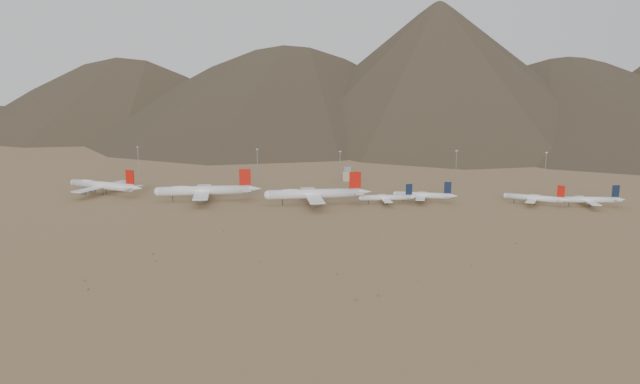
# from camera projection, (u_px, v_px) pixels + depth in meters

# --- Properties ---
(ground) EXTENTS (3000.00, 3000.00, 0.00)m
(ground) POSITION_uv_depth(u_px,v_px,m) (289.00, 210.00, 412.31)
(ground) COLOR #A07E53
(ground) RESTS_ON ground
(mountain_ridge) EXTENTS (4400.00, 1000.00, 300.00)m
(mountain_ridge) POSITION_uv_depth(u_px,v_px,m) (363.00, 43.00, 1261.81)
(mountain_ridge) COLOR #4A3D2C
(mountain_ridge) RESTS_ON ground
(widebody_west) EXTENTS (65.88, 52.28, 20.20)m
(widebody_west) POSITION_uv_depth(u_px,v_px,m) (103.00, 185.00, 464.65)
(widebody_west) COLOR silver
(widebody_west) RESTS_ON ground
(widebody_centre) EXTENTS (73.97, 58.34, 22.43)m
(widebody_centre) POSITION_uv_depth(u_px,v_px,m) (205.00, 190.00, 440.61)
(widebody_centre) COLOR silver
(widebody_centre) RESTS_ON ground
(widebody_east) EXTENTS (73.47, 58.00, 22.31)m
(widebody_east) POSITION_uv_depth(u_px,v_px,m) (314.00, 194.00, 429.02)
(widebody_east) COLOR silver
(widebody_east) RESTS_ON ground
(narrowbody_a) EXTENTS (41.54, 30.36, 13.83)m
(narrowbody_a) POSITION_uv_depth(u_px,v_px,m) (387.00, 198.00, 431.83)
(narrowbody_a) COLOR silver
(narrowbody_a) RESTS_ON ground
(narrowbody_b) EXTENTS (45.22, 32.63, 14.93)m
(narrowbody_b) POSITION_uv_depth(u_px,v_px,m) (424.00, 195.00, 438.13)
(narrowbody_b) COLOR silver
(narrowbody_b) RESTS_ON ground
(narrowbody_c) EXTENTS (43.20, 32.15, 14.77)m
(narrowbody_c) POSITION_uv_depth(u_px,v_px,m) (536.00, 198.00, 428.58)
(narrowbody_c) COLOR silver
(narrowbody_c) RESTS_ON ground
(narrowbody_d) EXTENTS (45.34, 32.69, 14.97)m
(narrowbody_d) POSITION_uv_depth(u_px,v_px,m) (591.00, 200.00, 422.47)
(narrowbody_d) COLOR silver
(narrowbody_d) RESTS_ON ground
(control_tower) EXTENTS (8.00, 8.00, 12.00)m
(control_tower) POSITION_uv_depth(u_px,v_px,m) (348.00, 174.00, 524.80)
(control_tower) COLOR tan
(control_tower) RESTS_ON ground
(mast_far_west) EXTENTS (2.00, 0.60, 25.70)m
(mast_far_west) POSITION_uv_depth(u_px,v_px,m) (138.00, 159.00, 551.12)
(mast_far_west) COLOR gray
(mast_far_west) RESTS_ON ground
(mast_west) EXTENTS (2.00, 0.60, 25.70)m
(mast_west) POSITION_uv_depth(u_px,v_px,m) (257.00, 162.00, 535.25)
(mast_west) COLOR gray
(mast_west) RESTS_ON ground
(mast_centre) EXTENTS (2.00, 0.60, 25.70)m
(mast_centre) POSITION_uv_depth(u_px,v_px,m) (340.00, 165.00, 519.30)
(mast_centre) COLOR gray
(mast_centre) RESTS_ON ground
(mast_east) EXTENTS (2.00, 0.60, 25.70)m
(mast_east) POSITION_uv_depth(u_px,v_px,m) (456.00, 164.00, 524.22)
(mast_east) COLOR gray
(mast_east) RESTS_ON ground
(mast_far_east) EXTENTS (2.00, 0.60, 25.70)m
(mast_far_east) POSITION_uv_depth(u_px,v_px,m) (546.00, 166.00, 513.05)
(mast_far_east) COLOR gray
(mast_far_east) RESTS_ON ground
(desert_scrub) EXTENTS (430.97, 165.35, 0.85)m
(desert_scrub) POSITION_uv_depth(u_px,v_px,m) (270.00, 257.00, 306.50)
(desert_scrub) COLOR olive
(desert_scrub) RESTS_ON ground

